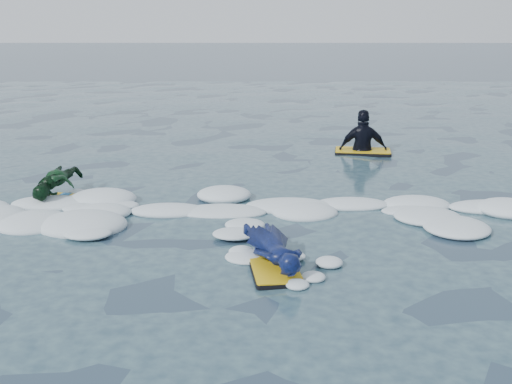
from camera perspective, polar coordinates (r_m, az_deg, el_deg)
ground at (r=8.70m, az=-2.59°, el=-4.56°), size 120.00×120.00×0.00m
foam_band at (r=9.68m, az=-2.30°, el=-2.45°), size 12.00×3.10×0.30m
prone_woman_unit at (r=7.88m, az=1.63°, el=-5.18°), size 0.95×1.63×0.40m
prone_child_unit at (r=11.07m, az=-17.24°, el=0.58°), size 0.79×1.37×0.51m
waiting_rider_unit at (r=14.37m, az=9.47°, el=3.62°), size 1.30×0.83×1.83m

